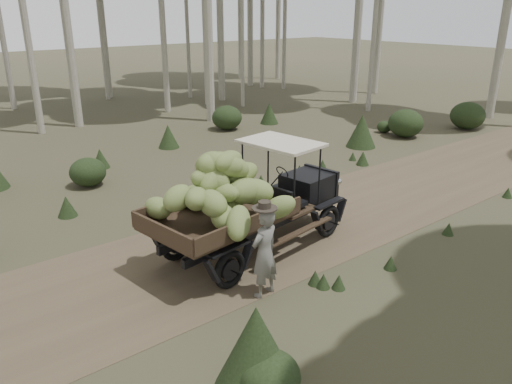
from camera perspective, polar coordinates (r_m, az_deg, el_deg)
ground at (r=12.82m, az=7.12°, el=-3.03°), size 120.00×120.00×0.00m
dirt_track at (r=12.82m, az=7.12°, el=-3.01°), size 70.00×4.00×0.01m
banana_truck at (r=10.22m, az=-2.30°, el=-0.08°), size 5.19×2.78×2.55m
farmer at (r=9.11m, az=0.97°, el=-6.88°), size 0.69×0.53×1.87m
undergrowth at (r=13.46m, az=4.11°, el=0.72°), size 24.08×22.48×1.38m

